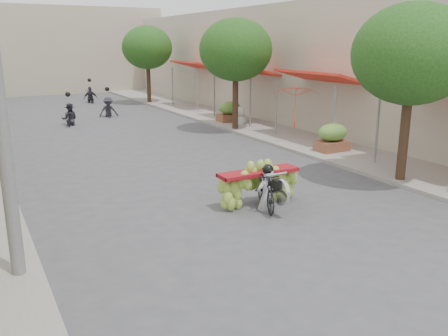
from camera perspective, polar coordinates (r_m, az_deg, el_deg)
ground at (r=9.06m, az=16.47°, el=-12.81°), size 120.00×120.00×0.00m
sidewalk_right at (r=24.57m, az=3.43°, el=5.32°), size 4.00×60.00×0.12m
shophouse_row_right at (r=26.50m, az=14.13°, el=12.00°), size 9.77×40.00×6.00m
far_building at (r=43.93m, az=-21.51°, el=13.04°), size 20.00×6.00×7.00m
street_tree_near at (r=14.77m, az=21.69°, el=12.55°), size 3.40×3.40×5.25m
street_tree_mid at (r=22.56m, az=1.41°, el=14.00°), size 3.40×3.40×5.25m
street_tree_far at (r=33.49m, az=-9.22°, el=14.09°), size 3.40×3.40×5.25m
produce_crate_mid at (r=18.45m, az=12.92°, el=3.85°), size 1.20×0.88×1.16m
produce_crate_far at (r=24.92m, az=0.66°, el=7.00°), size 1.20×0.88×1.16m
banana_motorbike at (r=12.13m, az=4.71°, el=-1.69°), size 2.20×1.87×1.97m
market_umbrella at (r=19.33m, az=8.76°, el=9.80°), size 2.00×2.00×1.74m
pedestrian at (r=24.05m, az=2.04°, el=7.41°), size 0.89×0.54×1.77m
bg_motorbike_a at (r=25.65m, az=-18.14°, el=6.58°), size 1.01×1.67×1.95m
bg_motorbike_b at (r=28.02m, az=-13.79°, el=7.79°), size 1.12×1.56×1.95m
bg_motorbike_c at (r=35.07m, az=-15.81°, el=8.88°), size 0.98×1.56×1.95m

